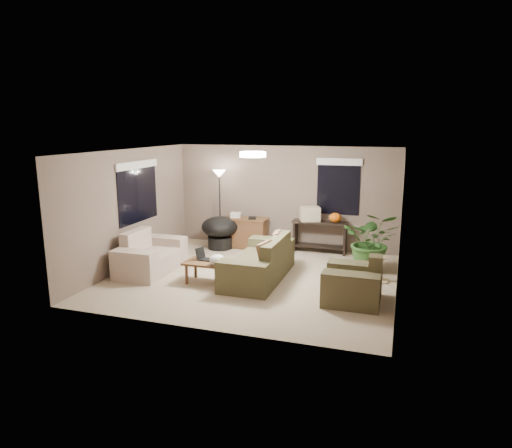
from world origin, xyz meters
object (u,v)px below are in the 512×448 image
(loveseat, at_px, (150,257))
(coffee_table, at_px, (211,265))
(houseplant, at_px, (372,247))
(armchair, at_px, (353,285))
(console_table, at_px, (320,234))
(floor_lamp, at_px, (219,183))
(main_sofa, at_px, (261,264))
(desk, at_px, (245,233))
(cat_scratching_post, at_px, (380,270))
(papasan_chair, at_px, (220,230))

(loveseat, height_order, coffee_table, loveseat)
(houseplant, bearing_deg, loveseat, -161.54)
(armchair, distance_m, console_table, 3.14)
(loveseat, bearing_deg, floor_lamp, 75.02)
(main_sofa, bearing_deg, houseplant, 30.68)
(main_sofa, distance_m, armchair, 1.99)
(coffee_table, height_order, houseplant, houseplant)
(main_sofa, relative_size, coffee_table, 2.20)
(loveseat, distance_m, desk, 2.71)
(floor_lamp, bearing_deg, loveseat, -104.98)
(console_table, bearing_deg, cat_scratching_post, -48.92)
(coffee_table, height_order, papasan_chair, papasan_chair)
(houseplant, bearing_deg, coffee_table, -148.65)
(desk, distance_m, cat_scratching_post, 3.67)
(coffee_table, xyz_separation_m, papasan_chair, (-0.79, 2.40, 0.11))
(houseplant, bearing_deg, console_table, 140.05)
(houseplant, height_order, cat_scratching_post, houseplant)
(main_sofa, bearing_deg, cat_scratching_post, 14.25)
(main_sofa, height_order, cat_scratching_post, main_sofa)
(loveseat, distance_m, floor_lamp, 2.75)
(coffee_table, xyz_separation_m, cat_scratching_post, (3.09, 1.11, -0.14))
(armchair, height_order, desk, armchair)
(main_sofa, distance_m, houseplant, 2.38)
(main_sofa, distance_m, papasan_chair, 2.48)
(papasan_chair, xyz_separation_m, cat_scratching_post, (3.89, -1.29, -0.25))
(main_sofa, height_order, armchair, same)
(floor_lamp, bearing_deg, armchair, -37.32)
(loveseat, height_order, armchair, same)
(armchair, relative_size, floor_lamp, 0.52)
(desk, bearing_deg, floor_lamp, -175.91)
(cat_scratching_post, bearing_deg, main_sofa, -165.75)
(armchair, bearing_deg, console_table, 110.72)
(desk, xyz_separation_m, papasan_chair, (-0.57, -0.27, 0.09))
(console_table, height_order, cat_scratching_post, console_table)
(armchair, bearing_deg, main_sofa, 160.78)
(loveseat, relative_size, desk, 1.45)
(papasan_chair, height_order, floor_lamp, floor_lamp)
(loveseat, distance_m, armchair, 4.24)
(loveseat, bearing_deg, houseplant, 18.46)
(cat_scratching_post, bearing_deg, coffee_table, -160.18)
(main_sofa, bearing_deg, floor_lamp, 129.46)
(loveseat, height_order, desk, loveseat)
(console_table, bearing_deg, papasan_chair, -170.07)
(main_sofa, xyz_separation_m, papasan_chair, (-1.63, 1.86, 0.17))
(armchair, height_order, houseplant, houseplant)
(main_sofa, distance_m, cat_scratching_post, 2.33)
(cat_scratching_post, bearing_deg, armchair, -107.10)
(coffee_table, relative_size, houseplant, 0.79)
(armchair, height_order, coffee_table, armchair)
(floor_lamp, bearing_deg, houseplant, -13.08)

